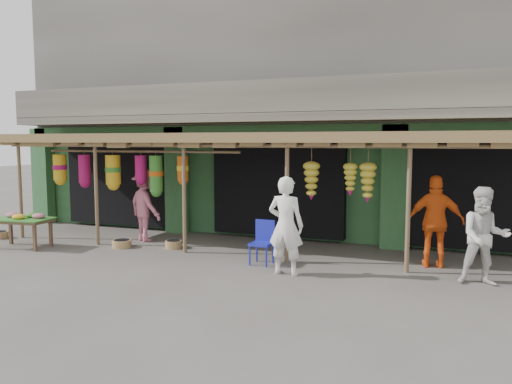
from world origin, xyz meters
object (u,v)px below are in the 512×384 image
(person_front, at_px, (286,226))
(person_vendor, at_px, (436,222))
(flower_table, at_px, (23,220))
(person_right, at_px, (485,236))
(person_shopper, at_px, (145,205))
(blue_chair, at_px, (263,240))

(person_front, bearing_deg, person_vendor, -146.72)
(flower_table, xyz_separation_m, person_front, (6.76, -0.04, 0.28))
(person_front, relative_size, person_vendor, 1.01)
(flower_table, bearing_deg, person_right, -3.57)
(person_right, relative_size, person_vendor, 0.93)
(person_shopper, bearing_deg, person_vendor, -154.47)
(person_front, distance_m, person_vendor, 3.17)
(blue_chair, height_order, person_vendor, person_vendor)
(person_front, xyz_separation_m, person_shopper, (-4.43, 1.83, -0.02))
(flower_table, distance_m, person_front, 6.76)
(blue_chair, bearing_deg, person_right, 1.24)
(flower_table, xyz_separation_m, person_vendor, (9.46, 1.61, 0.27))
(person_shopper, bearing_deg, blue_chair, -170.53)
(person_right, bearing_deg, person_shopper, 164.18)
(flower_table, bearing_deg, person_vendor, 2.99)
(person_front, xyz_separation_m, person_vendor, (2.71, 1.65, -0.01))
(blue_chair, height_order, person_front, person_front)
(flower_table, xyz_separation_m, blue_chair, (6.04, 0.62, -0.17))
(blue_chair, bearing_deg, flower_table, -172.02)
(flower_table, height_order, person_right, person_right)
(person_front, height_order, person_vendor, person_front)
(person_right, xyz_separation_m, person_shopper, (-7.99, 1.24, 0.05))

